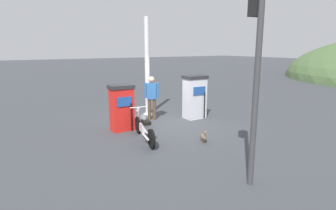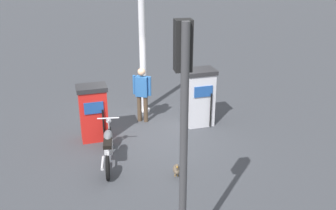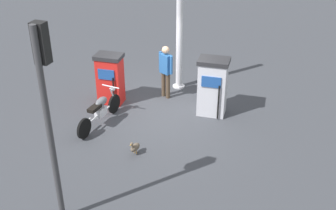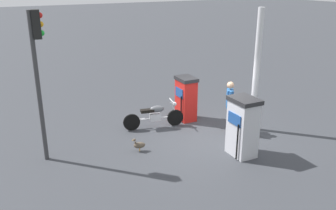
{
  "view_description": "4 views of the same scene",
  "coord_description": "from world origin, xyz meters",
  "px_view_note": "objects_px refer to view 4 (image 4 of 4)",
  "views": [
    {
      "loc": [
        8.41,
        -5.1,
        2.81
      ],
      "look_at": [
        0.88,
        -0.37,
        0.94
      ],
      "focal_mm": 29.6,
      "sensor_mm": 36.0,
      "label": 1
    },
    {
      "loc": [
        9.51,
        -2.6,
        5.01
      ],
      "look_at": [
        0.89,
        0.23,
        1.22
      ],
      "focal_mm": 41.05,
      "sensor_mm": 36.0,
      "label": 2
    },
    {
      "loc": [
        10.59,
        2.74,
        6.14
      ],
      "look_at": [
        1.36,
        0.6,
        0.97
      ],
      "focal_mm": 44.74,
      "sensor_mm": 36.0,
      "label": 3
    },
    {
      "loc": [
        6.13,
        8.87,
        4.86
      ],
      "look_at": [
        1.17,
        -0.37,
        1.14
      ],
      "focal_mm": 38.84,
      "sensor_mm": 36.0,
      "label": 4
    }
  ],
  "objects_px": {
    "fuel_pump_far": "(243,127)",
    "motorcycle_near_pump": "(155,115)",
    "roadside_traffic_light": "(38,62)",
    "canopy_support_pole": "(256,74)",
    "wandering_duck": "(139,145)",
    "fuel_pump_near": "(186,98)",
    "attendant_person": "(230,103)"
  },
  "relations": [
    {
      "from": "fuel_pump_near",
      "to": "wandering_duck",
      "type": "xyz_separation_m",
      "value": [
        2.5,
        1.52,
        -0.6
      ]
    },
    {
      "from": "attendant_person",
      "to": "wandering_duck",
      "type": "height_order",
      "value": "attendant_person"
    },
    {
      "from": "attendant_person",
      "to": "fuel_pump_near",
      "type": "bearing_deg",
      "value": -65.3
    },
    {
      "from": "fuel_pump_near",
      "to": "roadside_traffic_light",
      "type": "height_order",
      "value": "roadside_traffic_light"
    },
    {
      "from": "fuel_pump_near",
      "to": "canopy_support_pole",
      "type": "bearing_deg",
      "value": 130.06
    },
    {
      "from": "motorcycle_near_pump",
      "to": "canopy_support_pole",
      "type": "height_order",
      "value": "canopy_support_pole"
    },
    {
      "from": "motorcycle_near_pump",
      "to": "canopy_support_pole",
      "type": "xyz_separation_m",
      "value": [
        -2.83,
        1.65,
        1.48
      ]
    },
    {
      "from": "fuel_pump_near",
      "to": "canopy_support_pole",
      "type": "height_order",
      "value": "canopy_support_pole"
    },
    {
      "from": "fuel_pump_far",
      "to": "motorcycle_near_pump",
      "type": "xyz_separation_m",
      "value": [
        1.31,
        -2.95,
        -0.43
      ]
    },
    {
      "from": "motorcycle_near_pump",
      "to": "attendant_person",
      "type": "distance_m",
      "value": 2.52
    },
    {
      "from": "fuel_pump_near",
      "to": "attendant_person",
      "type": "xyz_separation_m",
      "value": [
        -0.72,
        1.56,
        0.18
      ]
    },
    {
      "from": "fuel_pump_near",
      "to": "motorcycle_near_pump",
      "type": "relative_size",
      "value": 0.76
    },
    {
      "from": "wandering_duck",
      "to": "roadside_traffic_light",
      "type": "bearing_deg",
      "value": -17.65
    },
    {
      "from": "fuel_pump_far",
      "to": "roadside_traffic_light",
      "type": "distance_m",
      "value": 5.78
    },
    {
      "from": "fuel_pump_near",
      "to": "fuel_pump_far",
      "type": "xyz_separation_m",
      "value": [
        -0.0,
        3.11,
        0.07
      ]
    },
    {
      "from": "fuel_pump_near",
      "to": "roadside_traffic_light",
      "type": "xyz_separation_m",
      "value": [
        4.93,
        0.75,
        1.98
      ]
    },
    {
      "from": "roadside_traffic_light",
      "to": "canopy_support_pole",
      "type": "distance_m",
      "value": 6.59
    },
    {
      "from": "canopy_support_pole",
      "to": "motorcycle_near_pump",
      "type": "bearing_deg",
      "value": -30.23
    },
    {
      "from": "wandering_duck",
      "to": "canopy_support_pole",
      "type": "xyz_separation_m",
      "value": [
        -4.02,
        0.28,
        1.72
      ]
    },
    {
      "from": "roadside_traffic_light",
      "to": "fuel_pump_near",
      "type": "bearing_deg",
      "value": -171.33
    },
    {
      "from": "motorcycle_near_pump",
      "to": "fuel_pump_near",
      "type": "bearing_deg",
      "value": -173.22
    },
    {
      "from": "motorcycle_near_pump",
      "to": "canopy_support_pole",
      "type": "relative_size",
      "value": 0.51
    },
    {
      "from": "fuel_pump_near",
      "to": "canopy_support_pole",
      "type": "xyz_separation_m",
      "value": [
        -1.52,
        1.81,
        1.12
      ]
    },
    {
      "from": "roadside_traffic_light",
      "to": "wandering_duck",
      "type": "bearing_deg",
      "value": 162.35
    },
    {
      "from": "fuel_pump_far",
      "to": "wandering_duck",
      "type": "height_order",
      "value": "fuel_pump_far"
    },
    {
      "from": "roadside_traffic_light",
      "to": "canopy_support_pole",
      "type": "relative_size",
      "value": 1.03
    },
    {
      "from": "fuel_pump_near",
      "to": "roadside_traffic_light",
      "type": "bearing_deg",
      "value": 8.67
    },
    {
      "from": "fuel_pump_far",
      "to": "canopy_support_pole",
      "type": "distance_m",
      "value": 2.26
    },
    {
      "from": "fuel_pump_far",
      "to": "roadside_traffic_light",
      "type": "height_order",
      "value": "roadside_traffic_light"
    },
    {
      "from": "fuel_pump_near",
      "to": "attendant_person",
      "type": "relative_size",
      "value": 0.92
    },
    {
      "from": "motorcycle_near_pump",
      "to": "attendant_person",
      "type": "xyz_separation_m",
      "value": [
        -2.03,
        1.4,
        0.54
      ]
    },
    {
      "from": "motorcycle_near_pump",
      "to": "roadside_traffic_light",
      "type": "bearing_deg",
      "value": 9.36
    }
  ]
}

